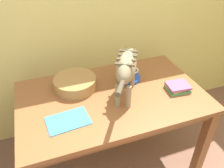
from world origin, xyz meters
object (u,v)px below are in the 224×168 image
book_stack (178,87)px  coffee_mug (129,72)px  wicker_basket (75,83)px  magazine (68,121)px  cat (127,67)px  saucer_bowl (129,78)px  dining_table (112,104)px

book_stack → coffee_mug: bearing=138.2°
wicker_basket → magazine: bearing=-109.9°
cat → wicker_basket: cat is taller
saucer_bowl → book_stack: size_ratio=1.04×
saucer_bowl → dining_table: bearing=-142.7°
dining_table → book_stack: 0.53m
dining_table → wicker_basket: bearing=142.6°
cat → saucer_bowl: cat is taller
saucer_bowl → book_stack: bearing=-41.5°
magazine → book_stack: (0.86, 0.05, 0.02)m
magazine → wicker_basket: wicker_basket is taller
dining_table → book_stack: bearing=-12.4°
cat → saucer_bowl: (0.10, 0.17, -0.22)m
coffee_mug → book_stack: size_ratio=0.72×
magazine → wicker_basket: 0.37m
coffee_mug → saucer_bowl: bearing=180.0°
dining_table → coffee_mug: size_ratio=10.62×
cat → wicker_basket: 0.44m
dining_table → cat: 0.34m
cat → magazine: size_ratio=2.14×
cat → wicker_basket: bearing=-179.7°
coffee_mug → magazine: bearing=-150.7°
saucer_bowl → wicker_basket: size_ratio=0.57×
dining_table → saucer_bowl: saucer_bowl is taller
cat → book_stack: cat is taller
book_stack → wicker_basket: wicker_basket is taller
dining_table → wicker_basket: wicker_basket is taller
dining_table → magazine: (-0.36, -0.16, 0.09)m
dining_table → coffee_mug: coffee_mug is taller
dining_table → magazine: magazine is taller
dining_table → book_stack: book_stack is taller
cat → coffee_mug: bearing=89.2°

